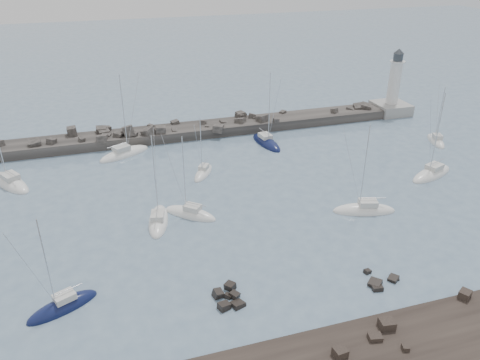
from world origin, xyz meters
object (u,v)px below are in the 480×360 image
(lighthouse, at_px, (392,100))
(sailboat_4, at_px, (124,154))
(sailboat_6, at_px, (203,173))
(sailboat_8, at_px, (364,211))
(sailboat_5, at_px, (190,214))
(sailboat_10, at_px, (436,141))
(sailboat_9, at_px, (431,174))
(sailboat_7, at_px, (266,143))
(sailboat_1, at_px, (11,183))
(sailboat_3, at_px, (158,221))
(sailboat_2, at_px, (63,307))

(lighthouse, bearing_deg, sailboat_4, -174.02)
(sailboat_6, relative_size, sailboat_8, 0.76)
(sailboat_5, bearing_deg, sailboat_10, 14.02)
(sailboat_9, bearing_deg, sailboat_7, 135.72)
(sailboat_5, bearing_deg, sailboat_4, 106.56)
(lighthouse, relative_size, sailboat_1, 0.93)
(sailboat_6, bearing_deg, sailboat_10, 0.41)
(sailboat_4, bearing_deg, sailboat_6, -44.64)
(sailboat_5, xyz_separation_m, sailboat_9, (39.41, 0.70, 0.00))
(sailboat_5, bearing_deg, sailboat_6, 69.00)
(sailboat_5, distance_m, sailboat_9, 39.42)
(sailboat_3, bearing_deg, lighthouse, 28.57)
(sailboat_8, bearing_deg, sailboat_3, 168.52)
(sailboat_6, distance_m, sailboat_8, 25.94)
(sailboat_4, bearing_deg, sailboat_2, -103.80)
(sailboat_5, height_order, sailboat_7, sailboat_7)
(lighthouse, xyz_separation_m, sailboat_6, (-45.87, -17.40, -2.96))
(lighthouse, xyz_separation_m, sailboat_9, (-11.04, -28.65, -2.94))
(sailboat_7, relative_size, sailboat_10, 1.29)
(sailboat_2, bearing_deg, sailboat_8, 11.48)
(sailboat_2, bearing_deg, sailboat_9, 14.96)
(sailboat_4, bearing_deg, sailboat_10, -11.16)
(sailboat_8, relative_size, sailboat_10, 1.23)
(lighthouse, relative_size, sailboat_4, 0.95)
(sailboat_8, bearing_deg, sailboat_9, 22.89)
(sailboat_2, bearing_deg, sailboat_5, 41.23)
(sailboat_10, bearing_deg, sailboat_7, 164.13)
(sailboat_3, distance_m, sailboat_10, 55.13)
(sailboat_6, distance_m, sailboat_7, 16.69)
(sailboat_1, bearing_deg, lighthouse, 9.18)
(sailboat_4, relative_size, sailboat_9, 1.03)
(sailboat_3, bearing_deg, sailboat_8, -11.48)
(sailboat_2, bearing_deg, sailboat_7, 45.24)
(sailboat_8, height_order, sailboat_9, sailboat_9)
(sailboat_2, bearing_deg, lighthouse, 33.15)
(sailboat_3, relative_size, sailboat_5, 1.06)
(sailboat_6, distance_m, sailboat_10, 44.56)
(lighthouse, bearing_deg, sailboat_7, -165.19)
(sailboat_7, distance_m, sailboat_9, 29.00)
(sailboat_10, bearing_deg, lighthouse, 85.63)
(sailboat_1, distance_m, sailboat_3, 26.88)
(sailboat_6, xyz_separation_m, sailboat_9, (34.82, -11.25, 0.01))
(sailboat_2, relative_size, sailboat_6, 1.13)
(sailboat_1, relative_size, sailboat_5, 1.27)
(sailboat_6, xyz_separation_m, sailboat_8, (18.57, -18.12, 0.02))
(lighthouse, xyz_separation_m, sailboat_2, (-66.60, -43.50, -2.95))
(sailboat_1, bearing_deg, sailboat_2, -74.87)
(sailboat_5, height_order, sailboat_9, sailboat_9)
(lighthouse, bearing_deg, sailboat_5, -149.81)
(lighthouse, relative_size, sailboat_3, 1.11)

